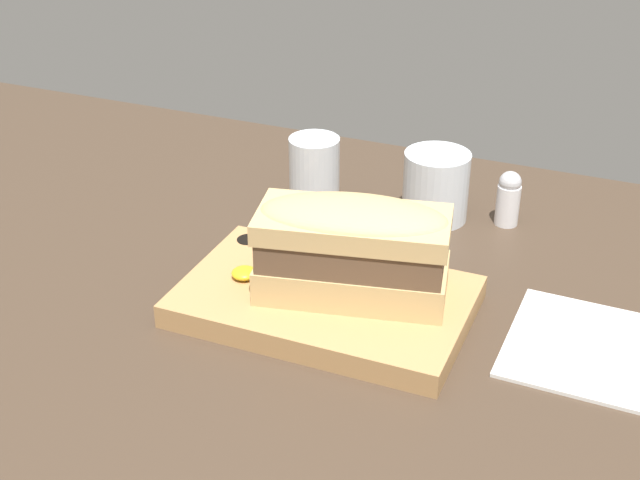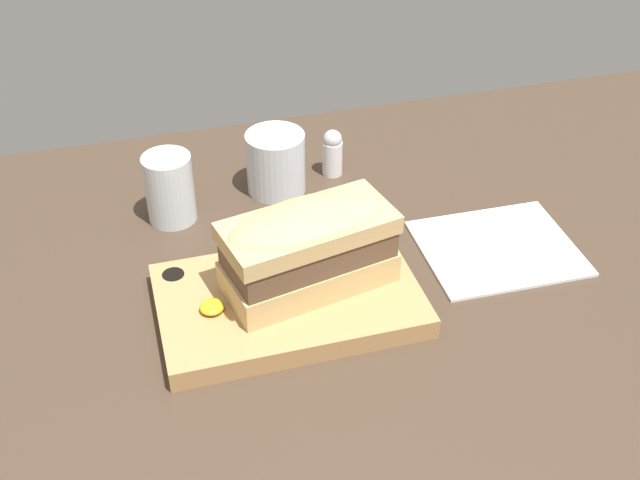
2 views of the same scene
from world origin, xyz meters
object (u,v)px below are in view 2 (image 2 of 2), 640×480
(serving_board, at_px, (288,300))
(salt_shaker, at_px, (332,152))
(wine_glass, at_px, (276,164))
(napkin, at_px, (498,248))
(sandwich, at_px, (308,245))
(water_glass, at_px, (170,192))

(serving_board, xyz_separation_m, salt_shaker, (0.13, 0.26, 0.02))
(wine_glass, relative_size, napkin, 0.44)
(sandwich, relative_size, napkin, 1.05)
(napkin, bearing_deg, salt_shaker, 123.10)
(sandwich, xyz_separation_m, water_glass, (-0.13, 0.21, -0.04))
(sandwich, distance_m, water_glass, 0.25)
(water_glass, height_order, wine_glass, water_glass)
(sandwich, xyz_separation_m, napkin, (0.25, 0.03, -0.08))
(serving_board, relative_size, sandwich, 1.44)
(water_glass, bearing_deg, sandwich, -58.13)
(napkin, bearing_deg, wine_glass, 138.17)
(serving_board, distance_m, water_glass, 0.24)
(sandwich, bearing_deg, serving_board, -164.76)
(sandwich, height_order, salt_shaker, sandwich)
(sandwich, bearing_deg, salt_shaker, 67.94)
(water_glass, bearing_deg, serving_board, -64.56)
(serving_board, xyz_separation_m, sandwich, (0.03, 0.01, 0.07))
(serving_board, height_order, sandwich, sandwich)
(serving_board, relative_size, napkin, 1.51)
(sandwich, xyz_separation_m, salt_shaker, (0.10, 0.25, -0.05))
(wine_glass, bearing_deg, salt_shaker, 11.97)
(water_glass, distance_m, wine_glass, 0.15)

